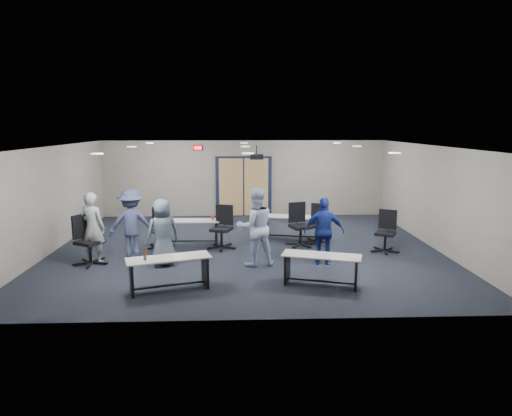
{
  "coord_description": "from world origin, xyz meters",
  "views": [
    {
      "loc": [
        -0.2,
        -11.71,
        3.23
      ],
      "look_at": [
        0.25,
        -0.3,
        1.15
      ],
      "focal_mm": 32.0,
      "sensor_mm": 36.0,
      "label": 1
    }
  ],
  "objects_px": {
    "table_back_left": "(189,228)",
    "person_gray": "(93,228)",
    "chair_loose_right": "(385,232)",
    "chair_back_c": "(301,225)",
    "table_back_right": "(292,223)",
    "chair_loose_left": "(89,240)",
    "person_back": "(131,223)",
    "table_front_left": "(169,267)",
    "table_front_right": "(321,265)",
    "person_plaid": "(163,233)",
    "chair_back_a": "(160,228)",
    "person_lightblue": "(255,227)",
    "chair_back_b": "(221,227)",
    "person_navy": "(324,231)",
    "chair_back_d": "(316,224)"
  },
  "relations": [
    {
      "from": "table_front_right",
      "to": "chair_loose_left",
      "type": "height_order",
      "value": "chair_loose_left"
    },
    {
      "from": "table_back_left",
      "to": "chair_loose_right",
      "type": "bearing_deg",
      "value": -9.97
    },
    {
      "from": "table_back_right",
      "to": "chair_loose_right",
      "type": "height_order",
      "value": "chair_loose_right"
    },
    {
      "from": "chair_loose_right",
      "to": "person_navy",
      "type": "distance_m",
      "value": 2.03
    },
    {
      "from": "chair_loose_left",
      "to": "person_lightblue",
      "type": "height_order",
      "value": "person_lightblue"
    },
    {
      "from": "chair_back_a",
      "to": "chair_loose_left",
      "type": "distance_m",
      "value": 2.0
    },
    {
      "from": "table_back_left",
      "to": "person_gray",
      "type": "bearing_deg",
      "value": -140.63
    },
    {
      "from": "table_back_left",
      "to": "person_back",
      "type": "distance_m",
      "value": 1.78
    },
    {
      "from": "person_gray",
      "to": "person_navy",
      "type": "height_order",
      "value": "person_gray"
    },
    {
      "from": "person_navy",
      "to": "person_back",
      "type": "distance_m",
      "value": 4.7
    },
    {
      "from": "person_lightblue",
      "to": "chair_back_b",
      "type": "bearing_deg",
      "value": -74.38
    },
    {
      "from": "chair_loose_right",
      "to": "person_gray",
      "type": "relative_size",
      "value": 0.63
    },
    {
      "from": "person_gray",
      "to": "chair_back_c",
      "type": "bearing_deg",
      "value": -148.02
    },
    {
      "from": "person_plaid",
      "to": "chair_back_a",
      "type": "bearing_deg",
      "value": -102.62
    },
    {
      "from": "table_front_left",
      "to": "chair_back_c",
      "type": "relative_size",
      "value": 1.48
    },
    {
      "from": "table_back_right",
      "to": "chair_back_b",
      "type": "bearing_deg",
      "value": -141.77
    },
    {
      "from": "table_back_right",
      "to": "table_back_left",
      "type": "bearing_deg",
      "value": -158.01
    },
    {
      "from": "chair_loose_left",
      "to": "person_gray",
      "type": "bearing_deg",
      "value": -3.68
    },
    {
      "from": "chair_back_b",
      "to": "chair_loose_left",
      "type": "distance_m",
      "value": 3.29
    },
    {
      "from": "person_gray",
      "to": "table_front_right",
      "type": "bearing_deg",
      "value": 178.36
    },
    {
      "from": "table_back_right",
      "to": "chair_back_d",
      "type": "height_order",
      "value": "chair_back_d"
    },
    {
      "from": "chair_back_a",
      "to": "person_navy",
      "type": "xyz_separation_m",
      "value": [
        4.09,
        -1.63,
        0.26
      ]
    },
    {
      "from": "chair_back_a",
      "to": "person_gray",
      "type": "distance_m",
      "value": 1.92
    },
    {
      "from": "table_back_left",
      "to": "person_plaid",
      "type": "bearing_deg",
      "value": -101.18
    },
    {
      "from": "table_front_right",
      "to": "chair_loose_left",
      "type": "xyz_separation_m",
      "value": [
        -5.16,
        1.63,
        0.15
      ]
    },
    {
      "from": "chair_back_b",
      "to": "chair_loose_left",
      "type": "xyz_separation_m",
      "value": [
        -3.04,
        -1.27,
        0.01
      ]
    },
    {
      "from": "table_back_right",
      "to": "person_lightblue",
      "type": "height_order",
      "value": "person_lightblue"
    },
    {
      "from": "chair_loose_left",
      "to": "person_navy",
      "type": "xyz_separation_m",
      "value": [
        5.49,
        -0.19,
        0.21
      ]
    },
    {
      "from": "person_gray",
      "to": "person_back",
      "type": "xyz_separation_m",
      "value": [
        0.79,
        0.5,
        -0.0
      ]
    },
    {
      "from": "table_back_right",
      "to": "person_navy",
      "type": "height_order",
      "value": "person_navy"
    },
    {
      "from": "table_front_left",
      "to": "person_gray",
      "type": "height_order",
      "value": "person_gray"
    },
    {
      "from": "table_back_right",
      "to": "person_gray",
      "type": "xyz_separation_m",
      "value": [
        -4.96,
        -2.13,
        0.4
      ]
    },
    {
      "from": "table_front_left",
      "to": "chair_loose_left",
      "type": "relative_size",
      "value": 1.47
    },
    {
      "from": "chair_back_a",
      "to": "person_navy",
      "type": "bearing_deg",
      "value": -24.21
    },
    {
      "from": "chair_loose_left",
      "to": "chair_loose_right",
      "type": "relative_size",
      "value": 1.09
    },
    {
      "from": "table_back_left",
      "to": "chair_loose_right",
      "type": "xyz_separation_m",
      "value": [
        5.11,
        -0.99,
        0.07
      ]
    },
    {
      "from": "chair_back_c",
      "to": "table_front_right",
      "type": "bearing_deg",
      "value": -107.77
    },
    {
      "from": "chair_back_c",
      "to": "person_back",
      "type": "xyz_separation_m",
      "value": [
        -4.31,
        -0.86,
        0.27
      ]
    },
    {
      "from": "table_back_right",
      "to": "chair_loose_left",
      "type": "xyz_separation_m",
      "value": [
        -5.02,
        -2.22,
        0.13
      ]
    },
    {
      "from": "chair_back_c",
      "to": "person_plaid",
      "type": "relative_size",
      "value": 0.74
    },
    {
      "from": "chair_back_d",
      "to": "chair_loose_right",
      "type": "xyz_separation_m",
      "value": [
        1.61,
        -1.04,
        0.0
      ]
    },
    {
      "from": "person_gray",
      "to": "chair_back_b",
      "type": "bearing_deg",
      "value": -141.33
    },
    {
      "from": "person_gray",
      "to": "person_navy",
      "type": "bearing_deg",
      "value": -165.96
    },
    {
      "from": "table_front_left",
      "to": "chair_loose_left",
      "type": "xyz_separation_m",
      "value": [
        -2.1,
        1.77,
        0.13
      ]
    },
    {
      "from": "table_front_right",
      "to": "person_lightblue",
      "type": "height_order",
      "value": "person_lightblue"
    },
    {
      "from": "chair_back_a",
      "to": "chair_back_d",
      "type": "bearing_deg",
      "value": 2.4
    },
    {
      "from": "chair_back_c",
      "to": "table_back_right",
      "type": "bearing_deg",
      "value": 82.91
    },
    {
      "from": "chair_back_a",
      "to": "person_plaid",
      "type": "height_order",
      "value": "person_plaid"
    },
    {
      "from": "chair_back_d",
      "to": "chair_back_a",
      "type": "bearing_deg",
      "value": -148.8
    },
    {
      "from": "table_front_left",
      "to": "person_lightblue",
      "type": "height_order",
      "value": "person_lightblue"
    }
  ]
}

